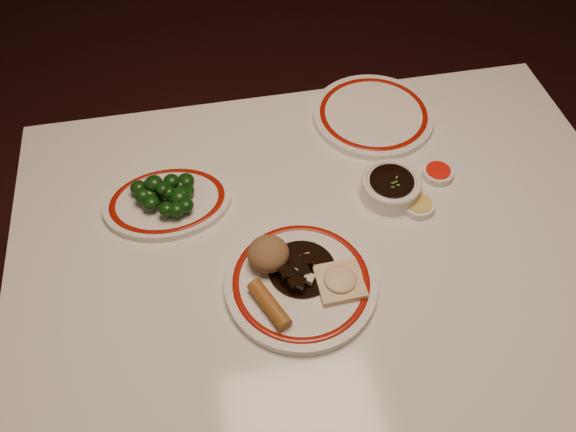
% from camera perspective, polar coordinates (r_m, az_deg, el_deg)
% --- Properties ---
extents(ground, '(7.00, 7.00, 0.00)m').
position_cam_1_polar(ground, '(1.72, 3.01, -17.65)').
color(ground, black).
rests_on(ground, ground).
extents(dining_table, '(1.20, 0.90, 0.75)m').
position_cam_1_polar(dining_table, '(1.13, 4.40, -5.90)').
color(dining_table, white).
rests_on(dining_table, ground).
extents(main_plate, '(0.33, 0.33, 0.02)m').
position_cam_1_polar(main_plate, '(1.00, 1.33, -6.76)').
color(main_plate, white).
rests_on(main_plate, dining_table).
extents(rice_mound, '(0.07, 0.07, 0.05)m').
position_cam_1_polar(rice_mound, '(0.99, -2.02, -3.85)').
color(rice_mound, olive).
rests_on(rice_mound, main_plate).
extents(spring_roll, '(0.06, 0.10, 0.03)m').
position_cam_1_polar(spring_roll, '(0.95, -1.90, -8.96)').
color(spring_roll, '#9D6026').
rests_on(spring_roll, main_plate).
extents(fried_wonton, '(0.08, 0.08, 0.02)m').
position_cam_1_polar(fried_wonton, '(0.98, 5.30, -6.56)').
color(fried_wonton, beige).
rests_on(fried_wonton, main_plate).
extents(stirfry_heap, '(0.12, 0.12, 0.03)m').
position_cam_1_polar(stirfry_heap, '(0.99, 1.15, -5.67)').
color(stirfry_heap, black).
rests_on(stirfry_heap, main_plate).
extents(broccoli_plate, '(0.25, 0.22, 0.02)m').
position_cam_1_polar(broccoli_plate, '(1.13, -12.12, 1.42)').
color(broccoli_plate, white).
rests_on(broccoli_plate, dining_table).
extents(broccoli_pile, '(0.13, 0.10, 0.05)m').
position_cam_1_polar(broccoli_pile, '(1.11, -12.30, 2.33)').
color(broccoli_pile, '#23471C').
rests_on(broccoli_pile, broccoli_plate).
extents(soy_bowl, '(0.12, 0.12, 0.04)m').
position_cam_1_polar(soy_bowl, '(1.13, 10.36, 2.87)').
color(soy_bowl, white).
rests_on(soy_bowl, dining_table).
extents(sweet_sour_dish, '(0.06, 0.06, 0.02)m').
position_cam_1_polar(sweet_sour_dish, '(1.19, 14.95, 4.25)').
color(sweet_sour_dish, white).
rests_on(sweet_sour_dish, dining_table).
extents(mustard_dish, '(0.06, 0.06, 0.02)m').
position_cam_1_polar(mustard_dish, '(1.13, 13.09, 1.06)').
color(mustard_dish, white).
rests_on(mustard_dish, dining_table).
extents(far_plate, '(0.35, 0.35, 0.02)m').
position_cam_1_polar(far_plate, '(1.29, 8.65, 10.12)').
color(far_plate, white).
rests_on(far_plate, dining_table).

